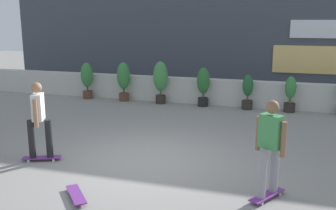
% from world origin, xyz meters
% --- Properties ---
extents(ground_plane, '(48.00, 48.00, 0.00)m').
position_xyz_m(ground_plane, '(0.00, 0.00, 0.00)').
color(ground_plane, gray).
extents(planter_wall, '(18.00, 0.40, 0.90)m').
position_xyz_m(planter_wall, '(0.00, 6.00, 0.45)').
color(planter_wall, beige).
rests_on(planter_wall, ground).
extents(building_backdrop, '(20.00, 2.08, 6.50)m').
position_xyz_m(building_backdrop, '(0.01, 10.00, 3.25)').
color(building_backdrop, '#424751').
rests_on(building_backdrop, ground).
extents(potted_plant_0, '(0.45, 0.45, 1.37)m').
position_xyz_m(potted_plant_0, '(-4.51, 5.55, 0.78)').
color(potted_plant_0, brown).
rests_on(potted_plant_0, ground).
extents(potted_plant_1, '(0.48, 0.48, 1.44)m').
position_xyz_m(potted_plant_1, '(-2.99, 5.55, 0.83)').
color(potted_plant_1, brown).
rests_on(potted_plant_1, ground).
extents(potted_plant_2, '(0.52, 0.52, 1.52)m').
position_xyz_m(potted_plant_2, '(-1.56, 5.55, 0.88)').
color(potted_plant_2, '#2D2823').
rests_on(potted_plant_2, ground).
extents(potted_plant_3, '(0.44, 0.44, 1.36)m').
position_xyz_m(potted_plant_3, '(0.00, 5.55, 0.77)').
color(potted_plant_3, black).
rests_on(potted_plant_3, ground).
extents(potted_plant_4, '(0.36, 0.36, 1.17)m').
position_xyz_m(potted_plant_4, '(1.52, 5.55, 0.61)').
color(potted_plant_4, '#2D2823').
rests_on(potted_plant_4, ground).
extents(potted_plant_5, '(0.36, 0.36, 1.17)m').
position_xyz_m(potted_plant_5, '(2.88, 5.55, 0.61)').
color(potted_plant_5, '#2D2823').
rests_on(potted_plant_5, ground).
extents(skater_by_wall_left, '(0.81, 0.52, 1.70)m').
position_xyz_m(skater_by_wall_left, '(-2.15, -0.68, 0.94)').
color(skater_by_wall_left, '#72338C').
rests_on(skater_by_wall_left, ground).
extents(skater_far_right, '(0.58, 0.79, 1.70)m').
position_xyz_m(skater_far_right, '(2.56, -1.08, 0.94)').
color(skater_far_right, '#72338C').
rests_on(skater_far_right, ground).
extents(skateboard_near_camera, '(0.68, 0.73, 0.08)m').
position_xyz_m(skateboard_near_camera, '(-0.51, -2.03, 0.06)').
color(skateboard_near_camera, '#72338C').
rests_on(skateboard_near_camera, ground).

